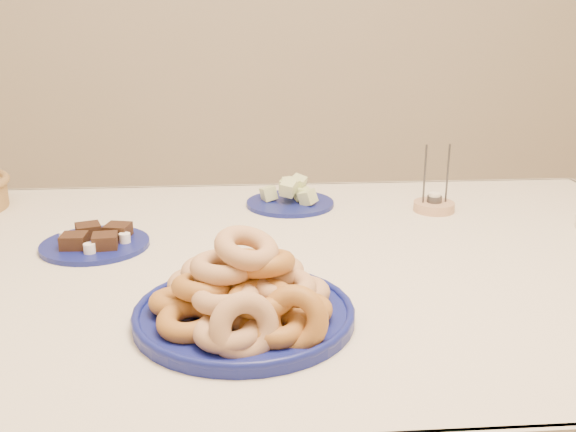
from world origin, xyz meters
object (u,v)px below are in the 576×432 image
at_px(dining_table, 286,307).
at_px(candle_holder, 434,205).
at_px(melon_plate, 291,197).
at_px(donut_platter, 245,299).
at_px(brownie_plate, 95,242).

distance_m(dining_table, candle_holder, 0.48).
relative_size(dining_table, candle_holder, 10.66).
bearing_deg(melon_plate, dining_table, -95.97).
xyz_separation_m(dining_table, donut_platter, (-0.08, -0.26, 0.14)).
xyz_separation_m(dining_table, brownie_plate, (-0.38, 0.09, 0.12)).
relative_size(donut_platter, candle_holder, 2.38).
relative_size(melon_plate, brownie_plate, 1.09).
bearing_deg(brownie_plate, candle_holder, 14.15).
bearing_deg(dining_table, melon_plate, 84.03).
height_order(donut_platter, melon_plate, donut_platter).
height_order(melon_plate, candle_holder, candle_holder).
bearing_deg(brownie_plate, melon_plate, 32.29).
bearing_deg(donut_platter, brownie_plate, 130.21).
xyz_separation_m(donut_platter, melon_plate, (0.12, 0.61, -0.02)).
bearing_deg(melon_plate, donut_platter, -100.90).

